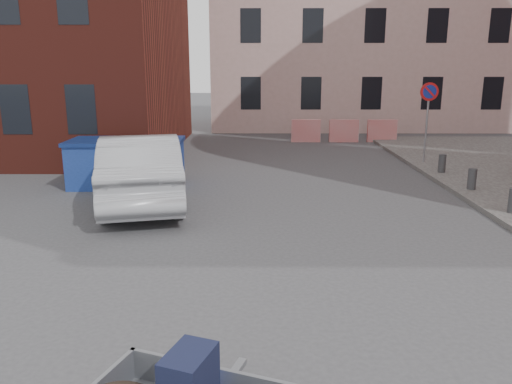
{
  "coord_description": "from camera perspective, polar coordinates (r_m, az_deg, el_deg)",
  "views": [
    {
      "loc": [
        0.37,
        -7.22,
        3.24
      ],
      "look_at": [
        0.33,
        1.33,
        1.1
      ],
      "focal_mm": 35.0,
      "sensor_mm": 36.0,
      "label": 1
    }
  ],
  "objects": [
    {
      "name": "ground",
      "position": [
        7.92,
        -2.47,
        -10.09
      ],
      "size": [
        120.0,
        120.0,
        0.0
      ],
      "primitive_type": "plane",
      "color": "#38383A",
      "rests_on": "ground"
    },
    {
      "name": "no_parking_sign",
      "position": [
        17.68,
        19.09,
        9.3
      ],
      "size": [
        0.6,
        0.09,
        2.65
      ],
      "color": "gray",
      "rests_on": "sidewalk"
    },
    {
      "name": "barriers",
      "position": [
        22.72,
        10.03,
        6.89
      ],
      "size": [
        4.7,
        0.18,
        1.0
      ],
      "color": "red",
      "rests_on": "ground"
    },
    {
      "name": "dumpster",
      "position": [
        14.44,
        -14.52,
        3.29
      ],
      "size": [
        3.15,
        1.68,
        1.31
      ],
      "rotation": [
        0.0,
        0.0,
        0.02
      ],
      "color": "navy",
      "rests_on": "ground"
    },
    {
      "name": "silver_car",
      "position": [
        12.43,
        -13.04,
        2.56
      ],
      "size": [
        2.89,
        5.39,
        1.69
      ],
      "primitive_type": "imported",
      "rotation": [
        0.0,
        0.0,
        3.37
      ],
      "color": "#A3A5AA",
      "rests_on": "ground"
    }
  ]
}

